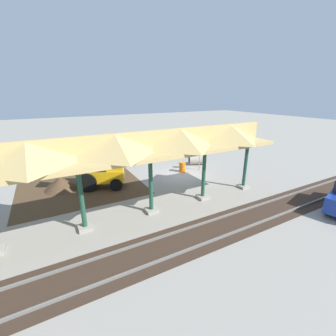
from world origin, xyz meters
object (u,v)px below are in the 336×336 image
at_px(stop_sign, 200,153).
at_px(concrete_pipe, 196,160).
at_px(backhoe, 100,172).
at_px(traffic_barrel, 182,167).

bearing_deg(stop_sign, concrete_pipe, -115.65).
distance_m(backhoe, concrete_pipe, 9.87).
bearing_deg(traffic_barrel, concrete_pipe, -152.62).
height_order(stop_sign, traffic_barrel, stop_sign).
xyz_separation_m(backhoe, traffic_barrel, (-7.34, -0.11, -0.82)).
height_order(stop_sign, backhoe, backhoe).
relative_size(backhoe, concrete_pipe, 3.07).
relative_size(concrete_pipe, traffic_barrel, 1.83).
xyz_separation_m(stop_sign, concrete_pipe, (-0.79, -1.64, -1.16)).
bearing_deg(stop_sign, backhoe, -1.87).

